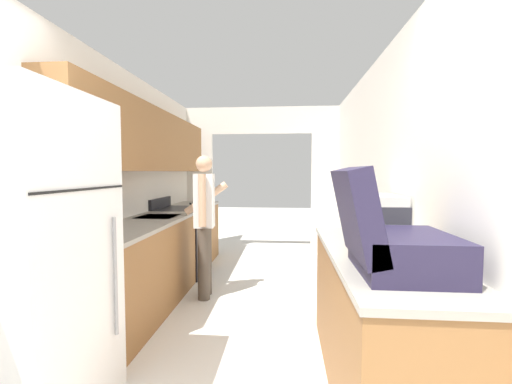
{
  "coord_description": "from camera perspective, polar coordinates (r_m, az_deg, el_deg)",
  "views": [
    {
      "loc": [
        0.42,
        -1.16,
        1.4
      ],
      "look_at": [
        0.09,
        2.67,
        1.17
      ],
      "focal_mm": 24.0,
      "sensor_mm": 36.0,
      "label": 1
    }
  ],
  "objects": [
    {
      "name": "wall_far_with_doorway",
      "position": [
        5.91,
        0.88,
        3.87
      ],
      "size": [
        3.01,
        0.06,
        2.5
      ],
      "color": "white",
      "rests_on": "ground_plane"
    },
    {
      "name": "wall_right",
      "position": [
        3.06,
        22.41,
        0.34
      ],
      "size": [
        0.06,
        7.1,
        2.5
      ],
      "color": "white",
      "rests_on": "ground_plane"
    },
    {
      "name": "microwave",
      "position": [
        2.8,
        19.04,
        -3.74
      ],
      "size": [
        0.37,
        0.49,
        0.32
      ],
      "color": "#B7B7BC",
      "rests_on": "counter_right"
    },
    {
      "name": "suitcase",
      "position": [
        1.83,
        21.04,
        -7.22
      ],
      "size": [
        0.55,
        0.58,
        0.53
      ],
      "color": "#231E38",
      "rests_on": "counter_right"
    },
    {
      "name": "counter_left",
      "position": [
        4.1,
        -15.83,
        -10.1
      ],
      "size": [
        0.62,
        3.53,
        0.9
      ],
      "color": "brown",
      "rests_on": "ground_plane"
    },
    {
      "name": "counter_right",
      "position": [
        2.44,
        19.63,
        -19.68
      ],
      "size": [
        0.62,
        1.83,
        0.9
      ],
      "color": "brown",
      "rests_on": "ground_plane"
    },
    {
      "name": "book_stack",
      "position": [
        2.33,
        18.4,
        -8.11
      ],
      "size": [
        0.26,
        0.32,
        0.09
      ],
      "color": "red",
      "rests_on": "counter_right"
    },
    {
      "name": "person",
      "position": [
        3.84,
        -8.58,
        -5.0
      ],
      "size": [
        0.51,
        0.39,
        1.58
      ],
      "rotation": [
        0.0,
        0.0,
        1.66
      ],
      "color": "#4C4238",
      "rests_on": "ground_plane"
    },
    {
      "name": "knife",
      "position": [
        5.38,
        -10.75,
        -1.89
      ],
      "size": [
        0.09,
        0.29,
        0.02
      ],
      "rotation": [
        0.0,
        0.0,
        0.31
      ],
      "color": "#B7B7BC",
      "rests_on": "counter_left"
    },
    {
      "name": "range_oven",
      "position": [
        4.84,
        -12.32,
        -7.92
      ],
      "size": [
        0.66,
        0.73,
        1.04
      ],
      "color": "black",
      "rests_on": "ground_plane"
    },
    {
      "name": "refrigerator",
      "position": [
        2.25,
        -33.83,
        -9.78
      ],
      "size": [
        0.71,
        0.83,
        1.82
      ],
      "color": "white",
      "rests_on": "ground_plane"
    },
    {
      "name": "wall_left",
      "position": [
        3.73,
        -21.83,
        4.21
      ],
      "size": [
        0.38,
        7.1,
        2.5
      ],
      "color": "white",
      "rests_on": "ground_plane"
    }
  ]
}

